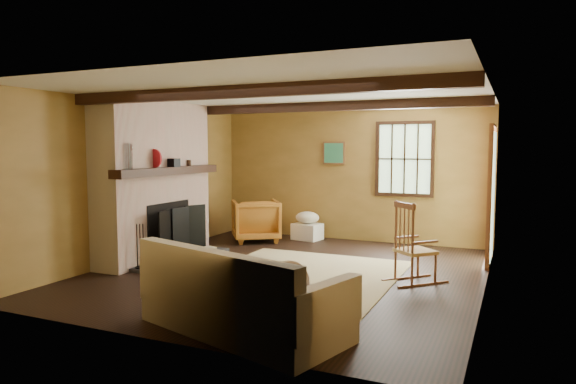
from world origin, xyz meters
The scene contains 10 objects.
ground centered at (0.00, 0.00, 0.00)m, with size 5.50×5.50×0.00m, color black.
room_envelope centered at (0.22, 0.26, 1.63)m, with size 5.02×5.52×2.44m.
fireplace centered at (-2.23, 0.00, 1.10)m, with size 1.02×2.30×2.40m.
rug centered at (0.20, -0.20, 0.00)m, with size 2.50×3.00×0.01m, color #C7BB85.
rocking_chair centered at (1.64, 0.16, 0.44)m, with size 0.79×0.81×1.03m.
sofa centered at (0.52, -2.28, 0.29)m, with size 2.18×1.42×0.81m.
firewood_pile centered at (-1.80, 2.55, 0.12)m, with size 0.64×0.12×0.23m.
laundry_basket centered at (-0.70, 2.42, 0.15)m, with size 0.50×0.38×0.30m, color white.
basket_pillow centered at (-0.70, 2.42, 0.41)m, with size 0.44×0.36×0.22m, color silver.
armchair centered at (-1.51, 1.91, 0.38)m, with size 0.81×0.83×0.76m, color #BF6026.
Camera 1 is at (2.80, -6.30, 1.71)m, focal length 32.00 mm.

